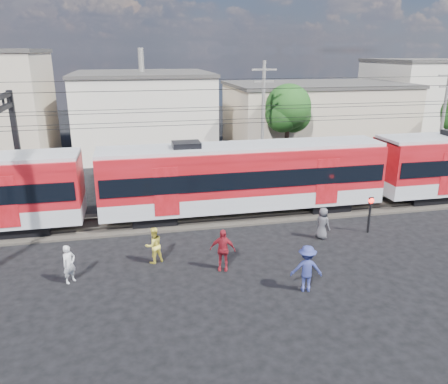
# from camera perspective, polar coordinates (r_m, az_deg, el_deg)

# --- Properties ---
(ground) EXTENTS (120.00, 120.00, 0.00)m
(ground) POSITION_cam_1_polar(r_m,az_deg,el_deg) (17.94, 0.20, -12.70)
(ground) COLOR black
(ground) RESTS_ON ground
(track_bed) EXTENTS (70.00, 3.40, 0.12)m
(track_bed) POSITION_cam_1_polar(r_m,az_deg,el_deg) (25.02, -3.71, -3.37)
(track_bed) COLOR #2D2823
(track_bed) RESTS_ON ground
(rail_near) EXTENTS (70.00, 0.12, 0.12)m
(rail_near) POSITION_cam_1_polar(r_m,az_deg,el_deg) (24.28, -3.45, -3.73)
(rail_near) COLOR #59544C
(rail_near) RESTS_ON track_bed
(rail_far) EXTENTS (70.00, 0.12, 0.12)m
(rail_far) POSITION_cam_1_polar(r_m,az_deg,el_deg) (25.67, -3.96, -2.52)
(rail_far) COLOR #59544C
(rail_far) RESTS_ON track_bed
(commuter_train) EXTENTS (50.30, 3.08, 4.17)m
(commuter_train) POSITION_cam_1_polar(r_m,az_deg,el_deg) (24.85, 3.00, 2.19)
(commuter_train) COLOR black
(commuter_train) RESTS_ON ground
(catenary) EXTENTS (70.00, 9.30, 7.52)m
(catenary) POSITION_cam_1_polar(r_m,az_deg,el_deg) (24.03, -24.97, 6.69)
(catenary) COLOR black
(catenary) RESTS_ON ground
(building_midwest) EXTENTS (12.24, 12.24, 7.30)m
(building_midwest) POSITION_cam_1_polar(r_m,az_deg,el_deg) (42.45, -10.41, 10.26)
(building_midwest) COLOR beige
(building_midwest) RESTS_ON ground
(building_mideast) EXTENTS (16.32, 10.20, 6.30)m
(building_mideast) POSITION_cam_1_polar(r_m,az_deg,el_deg) (43.15, 11.83, 9.63)
(building_mideast) COLOR #BCA78F
(building_mideast) RESTS_ON ground
(building_east) EXTENTS (10.20, 10.20, 8.30)m
(building_east) POSITION_cam_1_polar(r_m,az_deg,el_deg) (53.47, 24.28, 11.09)
(building_east) COLOR beige
(building_east) RESTS_ON ground
(utility_pole_mid) EXTENTS (1.80, 0.24, 8.50)m
(utility_pole_mid) POSITION_cam_1_polar(r_m,az_deg,el_deg) (31.81, 5.10, 9.57)
(utility_pole_mid) COLOR slate
(utility_pole_mid) RESTS_ON ground
(utility_pole_east) EXTENTS (1.80, 0.24, 8.00)m
(utility_pole_east) POSITION_cam_1_polar(r_m,az_deg,el_deg) (37.57, 26.69, 8.65)
(utility_pole_east) COLOR slate
(utility_pole_east) RESTS_ON ground
(tree_near) EXTENTS (3.82, 3.64, 6.72)m
(tree_near) POSITION_cam_1_polar(r_m,az_deg,el_deg) (35.72, 8.61, 10.57)
(tree_near) COLOR #382619
(tree_near) RESTS_ON ground
(pedestrian_a) EXTENTS (0.70, 0.70, 1.63)m
(pedestrian_a) POSITION_cam_1_polar(r_m,az_deg,el_deg) (19.21, -19.58, -8.86)
(pedestrian_a) COLOR silver
(pedestrian_a) RESTS_ON ground
(pedestrian_b) EXTENTS (1.00, 0.90, 1.69)m
(pedestrian_b) POSITION_cam_1_polar(r_m,az_deg,el_deg) (19.95, -9.16, -6.88)
(pedestrian_b) COLOR #E4D447
(pedestrian_b) RESTS_ON ground
(pedestrian_c) EXTENTS (1.38, 0.98, 1.94)m
(pedestrian_c) POSITION_cam_1_polar(r_m,az_deg,el_deg) (17.77, 10.74, -9.79)
(pedestrian_c) COLOR navy
(pedestrian_c) RESTS_ON ground
(pedestrian_d) EXTENTS (1.19, 0.76, 1.88)m
(pedestrian_d) POSITION_cam_1_polar(r_m,az_deg,el_deg) (19.05, -0.19, -7.56)
(pedestrian_d) COLOR maroon
(pedestrian_d) RESTS_ON ground
(pedestrian_e) EXTENTS (0.87, 0.96, 1.65)m
(pedestrian_e) POSITION_cam_1_polar(r_m,az_deg,el_deg) (22.70, 12.75, -4.01)
(pedestrian_e) COLOR #49484D
(pedestrian_e) RESTS_ON ground
(crossing_signal) EXTENTS (0.29, 0.29, 1.96)m
(crossing_signal) POSITION_cam_1_polar(r_m,az_deg,el_deg) (23.90, 18.56, -2.02)
(crossing_signal) COLOR black
(crossing_signal) RESTS_ON ground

